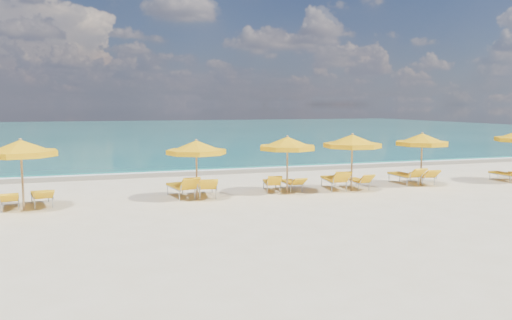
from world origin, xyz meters
name	(u,v)px	position (x,y,z in m)	size (l,w,h in m)	color
ground_plane	(268,196)	(0.00, 0.00, 0.00)	(120.00, 120.00, 0.00)	beige
ocean	(145,131)	(0.00, 48.00, 0.00)	(120.00, 80.00, 0.30)	#126762
wet_sand_band	(221,171)	(0.00, 7.40, 0.00)	(120.00, 2.60, 0.01)	tan
foam_line	(217,169)	(0.00, 8.20, 0.00)	(120.00, 1.20, 0.03)	white
whitecap_near	(98,156)	(-6.00, 17.00, 0.00)	(14.00, 0.36, 0.05)	white
whitecap_far	(264,144)	(8.00, 24.00, 0.00)	(18.00, 0.30, 0.05)	white
umbrella_2	(21,149)	(-8.41, 0.04, 2.00)	(2.79, 2.79, 2.35)	tan
umbrella_3	(196,148)	(-2.69, 0.16, 1.87)	(2.35, 2.35, 2.19)	tan
umbrella_4	(287,144)	(0.89, 0.34, 1.91)	(2.25, 2.25, 2.25)	tan
umbrella_5	(352,142)	(3.51, 0.02, 1.97)	(2.82, 2.82, 2.31)	tan
umbrella_6	(422,140)	(6.98, 0.33, 1.93)	(2.80, 2.80, 2.27)	tan
lounger_2_left	(10,202)	(-8.89, 0.50, 0.21)	(0.80, 1.81, 0.68)	#A5A8AD
lounger_2_right	(42,199)	(-7.91, 0.61, 0.22)	(0.93, 1.96, 0.72)	#A5A8AD
lounger_3_left	(181,191)	(-3.16, 0.71, 0.25)	(1.00, 2.04, 0.91)	#A5A8AD
lounger_3_right	(206,190)	(-2.24, 0.62, 0.24)	(0.87, 2.03, 0.83)	#A5A8AD
lounger_4_left	(272,186)	(0.46, 0.92, 0.21)	(0.87, 1.74, 0.77)	#A5A8AD
lounger_4_right	(292,186)	(1.27, 0.82, 0.20)	(0.56, 1.66, 0.65)	#A5A8AD
lounger_5_left	(334,183)	(3.02, 0.57, 0.25)	(0.91, 2.05, 0.90)	#A5A8AD
lounger_5_right	(358,184)	(4.05, 0.45, 0.20)	(0.55, 1.59, 0.71)	#A5A8AD
lounger_6_left	(404,179)	(6.53, 0.86, 0.24)	(0.73, 1.97, 0.84)	#A5A8AD
lounger_6_right	(423,179)	(7.38, 0.74, 0.22)	(0.87, 1.85, 0.75)	#A5A8AD
lounger_7_left	(505,177)	(11.27, 0.13, 0.21)	(0.66, 1.70, 0.76)	#A5A8AD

